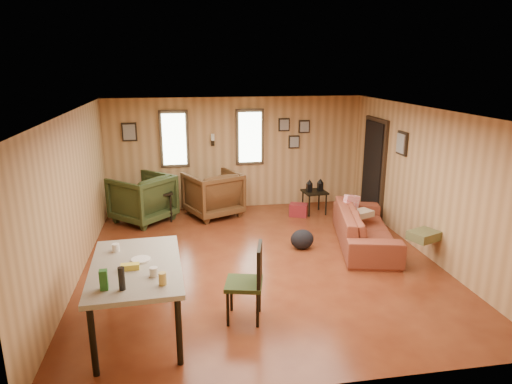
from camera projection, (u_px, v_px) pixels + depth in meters
room at (268, 184)px, 7.30m from camera, size 5.54×6.04×2.44m
sofa at (365, 221)px, 7.90m from camera, size 1.14×2.31×0.87m
recliner_brown at (213, 192)px, 9.44m from camera, size 1.29×1.26×1.02m
recliner_green at (142, 196)px, 9.09m from camera, size 1.39×1.39×1.04m
end_table at (156, 201)px, 9.14m from camera, size 0.71×0.67×0.75m
side_table at (315, 190)px, 9.57m from camera, size 0.51×0.51×0.75m
cooler at (298, 210)px, 9.50m from camera, size 0.43×0.38×0.26m
backpack at (302, 239)px, 7.79m from camera, size 0.40×0.31×0.34m
sofa_pillows at (387, 221)px, 7.69m from camera, size 1.09×1.85×0.38m
dining_table at (136, 271)px, 5.20m from camera, size 1.09×1.73×1.10m
dining_chair at (250, 278)px, 5.54m from camera, size 0.53×0.53×0.98m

